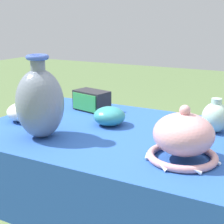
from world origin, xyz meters
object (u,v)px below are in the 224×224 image
object	(u,v)px
vase_dome_bell	(183,138)
bowl_shallow_teal	(109,116)
vase_tall_bulbous	(40,102)
jar_round_celadon	(215,117)
mosaic_tile_box	(91,101)
bowl_shallow_ivory	(23,112)

from	to	relation	value
vase_dome_bell	bowl_shallow_teal	xyz separation A→B (m)	(-0.35, 0.19, -0.03)
vase_tall_bulbous	jar_round_celadon	size ratio (longest dim) A/B	2.29
mosaic_tile_box	bowl_shallow_teal	world-z (taller)	mosaic_tile_box
vase_tall_bulbous	bowl_shallow_ivory	xyz separation A→B (m)	(-0.19, 0.12, -0.09)
mosaic_tile_box	bowl_shallow_teal	size ratio (longest dim) A/B	1.38
jar_round_celadon	bowl_shallow_teal	xyz separation A→B (m)	(-0.38, -0.11, -0.02)
jar_round_celadon	bowl_shallow_ivory	bearing A→B (deg)	-162.67
mosaic_tile_box	bowl_shallow_ivory	world-z (taller)	mosaic_tile_box
vase_dome_bell	bowl_shallow_ivory	size ratio (longest dim) A/B	1.71
vase_tall_bulbous	mosaic_tile_box	world-z (taller)	vase_tall_bulbous
vase_tall_bulbous	bowl_shallow_teal	xyz separation A→B (m)	(0.15, 0.23, -0.09)
mosaic_tile_box	jar_round_celadon	distance (m)	0.56
vase_tall_bulbous	mosaic_tile_box	size ratio (longest dim) A/B	1.68
vase_tall_bulbous	bowl_shallow_teal	bearing A→B (deg)	57.93
vase_tall_bulbous	bowl_shallow_teal	distance (m)	0.29
bowl_shallow_teal	vase_tall_bulbous	bearing A→B (deg)	-122.07
vase_tall_bulbous	mosaic_tile_box	xyz separation A→B (m)	(-0.03, 0.39, -0.08)
mosaic_tile_box	bowl_shallow_ivory	distance (m)	0.31
mosaic_tile_box	bowl_shallow_ivory	xyz separation A→B (m)	(-0.16, -0.27, -0.01)
bowl_shallow_ivory	jar_round_celadon	xyz separation A→B (m)	(0.72, 0.22, 0.02)
bowl_shallow_ivory	jar_round_celadon	distance (m)	0.75
mosaic_tile_box	bowl_shallow_teal	distance (m)	0.24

